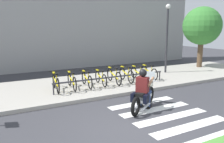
# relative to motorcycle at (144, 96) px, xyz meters

# --- Properties ---
(ground_plane) EXTENTS (48.00, 48.00, 0.00)m
(ground_plane) POSITION_rel_motorcycle_xyz_m (-1.11, -1.04, -0.46)
(ground_plane) COLOR #38383D
(sidewalk) EXTENTS (24.00, 4.40, 0.15)m
(sidewalk) POSITION_rel_motorcycle_xyz_m (-1.11, 3.82, -0.39)
(sidewalk) COLOR #A8A399
(sidewalk) RESTS_ON ground
(crosswalk_stripe_0) EXTENTS (2.80, 0.40, 0.01)m
(crosswalk_stripe_0) POSITION_rel_motorcycle_xyz_m (0.35, -2.64, -0.46)
(crosswalk_stripe_0) COLOR white
(crosswalk_stripe_0) RESTS_ON ground
(crosswalk_stripe_1) EXTENTS (2.80, 0.40, 0.01)m
(crosswalk_stripe_1) POSITION_rel_motorcycle_xyz_m (0.35, -1.84, -0.46)
(crosswalk_stripe_1) COLOR white
(crosswalk_stripe_1) RESTS_ON ground
(crosswalk_stripe_2) EXTENTS (2.80, 0.40, 0.01)m
(crosswalk_stripe_2) POSITION_rel_motorcycle_xyz_m (0.35, -1.04, -0.46)
(crosswalk_stripe_2) COLOR white
(crosswalk_stripe_2) RESTS_ON ground
(crosswalk_stripe_3) EXTENTS (2.80, 0.40, 0.01)m
(crosswalk_stripe_3) POSITION_rel_motorcycle_xyz_m (0.35, -0.24, -0.46)
(crosswalk_stripe_3) COLOR white
(crosswalk_stripe_3) RESTS_ON ground
(crosswalk_stripe_4) EXTENTS (2.80, 0.40, 0.01)m
(crosswalk_stripe_4) POSITION_rel_motorcycle_xyz_m (0.35, 0.56, -0.46)
(crosswalk_stripe_4) COLOR white
(crosswalk_stripe_4) RESTS_ON ground
(motorcycle) EXTENTS (1.83, 1.30, 1.23)m
(motorcycle) POSITION_rel_motorcycle_xyz_m (0.00, 0.00, 0.00)
(motorcycle) COLOR black
(motorcycle) RESTS_ON ground
(rider) EXTENTS (0.77, 0.73, 1.44)m
(rider) POSITION_rel_motorcycle_xyz_m (-0.07, -0.04, 0.37)
(rider) COLOR #591919
(rider) RESTS_ON ground
(bicycle_0) EXTENTS (0.48, 1.71, 0.80)m
(bicycle_0) POSITION_rel_motorcycle_xyz_m (-2.20, 3.27, 0.05)
(bicycle_0) COLOR black
(bicycle_0) RESTS_ON sidewalk
(bicycle_1) EXTENTS (0.48, 1.70, 0.77)m
(bicycle_1) POSITION_rel_motorcycle_xyz_m (-1.49, 3.27, 0.04)
(bicycle_1) COLOR black
(bicycle_1) RESTS_ON sidewalk
(bicycle_2) EXTENTS (0.48, 1.64, 0.75)m
(bicycle_2) POSITION_rel_motorcycle_xyz_m (-0.78, 3.27, 0.03)
(bicycle_2) COLOR black
(bicycle_2) RESTS_ON sidewalk
(bicycle_3) EXTENTS (0.48, 1.57, 0.73)m
(bicycle_3) POSITION_rel_motorcycle_xyz_m (-0.08, 3.27, 0.02)
(bicycle_3) COLOR black
(bicycle_3) RESTS_ON sidewalk
(bicycle_4) EXTENTS (0.48, 1.75, 0.80)m
(bicycle_4) POSITION_rel_motorcycle_xyz_m (0.63, 3.27, 0.05)
(bicycle_4) COLOR black
(bicycle_4) RESTS_ON sidewalk
(bicycle_5) EXTENTS (0.48, 1.64, 0.79)m
(bicycle_5) POSITION_rel_motorcycle_xyz_m (1.34, 3.27, 0.05)
(bicycle_5) COLOR black
(bicycle_5) RESTS_ON sidewalk
(bicycle_6) EXTENTS (0.48, 1.58, 0.76)m
(bicycle_6) POSITION_rel_motorcycle_xyz_m (2.05, 3.27, 0.04)
(bicycle_6) COLOR black
(bicycle_6) RESTS_ON sidewalk
(bicycle_7) EXTENTS (0.48, 1.62, 0.76)m
(bicycle_7) POSITION_rel_motorcycle_xyz_m (2.76, 3.27, 0.04)
(bicycle_7) COLOR black
(bicycle_7) RESTS_ON sidewalk
(bike_rack) EXTENTS (5.56, 0.07, 0.49)m
(bike_rack) POSITION_rel_motorcycle_xyz_m (0.28, 2.72, 0.11)
(bike_rack) COLOR #333338
(bike_rack) RESTS_ON sidewalk
(street_lamp) EXTENTS (0.28, 0.28, 4.16)m
(street_lamp) POSITION_rel_motorcycle_xyz_m (4.74, 4.22, 2.07)
(street_lamp) COLOR #2D2D33
(street_lamp) RESTS_ON ground
(tree_near_rack) EXTENTS (2.54, 2.54, 4.21)m
(tree_near_rack) POSITION_rel_motorcycle_xyz_m (8.14, 4.62, 2.45)
(tree_near_rack) COLOR brown
(tree_near_rack) RESTS_ON ground
(building_backdrop) EXTENTS (24.00, 1.20, 8.75)m
(building_backdrop) POSITION_rel_motorcycle_xyz_m (-1.11, 9.52, 3.91)
(building_backdrop) COLOR #959595
(building_backdrop) RESTS_ON ground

